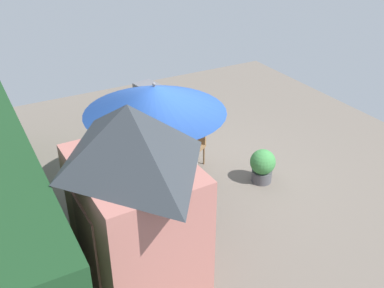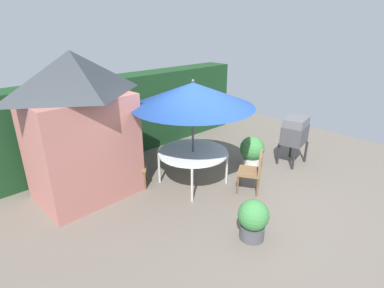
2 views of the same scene
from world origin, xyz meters
TOP-DOWN VIEW (x-y plane):
  - ground_plane at (0.00, 0.00)m, footprint 11.00×11.00m
  - hedge_backdrop at (0.00, 3.50)m, footprint 7.10×0.77m
  - garden_shed at (-2.03, 2.09)m, footprint 2.04×1.54m
  - patio_table at (-0.14, 0.90)m, footprint 1.51×1.51m
  - patio_umbrella at (-0.14, 0.90)m, footprint 2.51×2.51m
  - bbq_grill at (2.41, -0.08)m, footprint 0.78×0.63m
  - chair_near_shed at (0.52, -0.23)m, footprint 0.63×0.63m
  - chair_far_side at (-1.18, 1.73)m, footprint 0.65×0.65m
  - potted_plant_by_shed at (-0.72, -1.13)m, footprint 0.51×0.51m
  - potted_plant_by_grill at (1.48, 0.50)m, footprint 0.59×0.59m

SIDE VIEW (x-z plane):
  - ground_plane at x=0.00m, z-range 0.00..0.00m
  - potted_plant_by_shed at x=-0.72m, z-range 0.02..0.73m
  - potted_plant_by_grill at x=1.48m, z-range 0.03..0.81m
  - chair_near_shed at x=0.52m, z-range 0.07..0.97m
  - chair_far_side at x=-1.18m, z-range 0.07..0.97m
  - patio_table at x=-0.14m, z-range 0.34..1.10m
  - bbq_grill at x=2.41m, z-range 0.25..1.45m
  - hedge_backdrop at x=0.00m, z-range 0.00..2.07m
  - garden_shed at x=-2.03m, z-range 0.03..2.93m
  - patio_umbrella at x=-0.14m, z-range 0.85..3.16m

